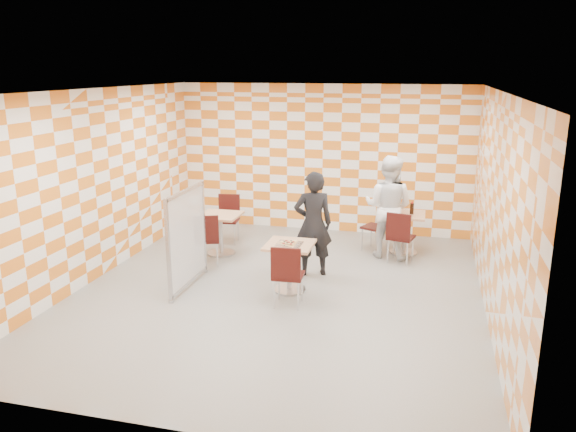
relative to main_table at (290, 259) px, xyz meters
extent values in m
plane|color=gray|center=(-0.15, -0.09, -0.51)|extent=(7.00, 7.00, 0.00)
plane|color=white|center=(-0.15, -0.09, 2.49)|extent=(7.00, 7.00, 0.00)
plane|color=white|center=(-0.15, 3.41, 0.99)|extent=(6.00, 0.00, 6.00)
plane|color=white|center=(-3.15, -0.09, 0.99)|extent=(0.00, 7.00, 7.00)
plane|color=white|center=(2.85, -0.09, 0.99)|extent=(0.00, 7.00, 7.00)
cube|color=tan|center=(0.00, 0.00, 0.22)|extent=(0.70, 0.70, 0.04)
cylinder|color=#A5A5AA|center=(0.00, 0.00, -0.14)|extent=(0.08, 0.08, 0.70)
cylinder|color=#A5A5AA|center=(0.00, 0.00, -0.49)|extent=(0.50, 0.50, 0.03)
cube|color=tan|center=(1.60, 2.25, 0.22)|extent=(0.70, 0.70, 0.04)
cylinder|color=#A5A5AA|center=(1.60, 2.25, -0.14)|extent=(0.08, 0.08, 0.70)
cylinder|color=#A5A5AA|center=(1.60, 2.25, -0.49)|extent=(0.50, 0.50, 0.03)
cube|color=tan|center=(-1.63, 1.38, 0.22)|extent=(0.70, 0.70, 0.04)
cylinder|color=#A5A5AA|center=(-1.63, 1.38, -0.14)|extent=(0.08, 0.08, 0.70)
cylinder|color=#A5A5AA|center=(-1.63, 1.38, -0.49)|extent=(0.50, 0.50, 0.03)
cube|color=#340C0A|center=(0.12, -0.53, -0.06)|extent=(0.45, 0.45, 0.04)
cube|color=#340C0A|center=(0.13, -0.73, 0.19)|extent=(0.42, 0.07, 0.45)
cylinder|color=silver|center=(0.27, -0.35, -0.29)|extent=(0.03, 0.03, 0.43)
cylinder|color=silver|center=(-0.06, -0.37, -0.29)|extent=(0.03, 0.03, 0.43)
cylinder|color=silver|center=(0.30, -0.69, -0.29)|extent=(0.03, 0.03, 0.43)
cylinder|color=silver|center=(-0.04, -0.71, -0.29)|extent=(0.03, 0.03, 0.43)
cube|color=#340C0A|center=(1.57, 1.73, -0.06)|extent=(0.51, 0.51, 0.04)
cube|color=#340C0A|center=(1.52, 1.54, 0.19)|extent=(0.42, 0.14, 0.45)
cylinder|color=silver|center=(1.77, 1.86, -0.29)|extent=(0.03, 0.03, 0.43)
cylinder|color=silver|center=(1.44, 1.94, -0.29)|extent=(0.03, 0.03, 0.43)
cylinder|color=silver|center=(1.69, 1.53, -0.29)|extent=(0.03, 0.03, 0.43)
cylinder|color=silver|center=(1.36, 1.61, -0.29)|extent=(0.03, 0.03, 0.43)
cube|color=#340C0A|center=(1.07, 2.27, -0.06)|extent=(0.55, 0.55, 0.04)
cube|color=#340C0A|center=(1.25, 2.19, 0.19)|extent=(0.21, 0.40, 0.45)
cylinder|color=silver|center=(0.98, 2.49, -0.29)|extent=(0.03, 0.03, 0.43)
cylinder|color=silver|center=(0.85, 2.18, -0.29)|extent=(0.03, 0.03, 0.43)
cylinder|color=silver|center=(1.29, 2.35, -0.29)|extent=(0.03, 0.03, 0.43)
cylinder|color=silver|center=(1.16, 2.04, -0.29)|extent=(0.03, 0.03, 0.43)
cube|color=#340C0A|center=(-1.66, 0.79, -0.06)|extent=(0.55, 0.55, 0.04)
cube|color=#340C0A|center=(-1.59, 0.60, 0.19)|extent=(0.40, 0.19, 0.45)
cylinder|color=silver|center=(-1.57, 1.01, -0.29)|extent=(0.03, 0.03, 0.43)
cylinder|color=silver|center=(-1.88, 0.88, -0.29)|extent=(0.03, 0.03, 0.43)
cylinder|color=silver|center=(-1.44, 0.70, -0.29)|extent=(0.03, 0.03, 0.43)
cylinder|color=silver|center=(-1.76, 0.57, -0.29)|extent=(0.03, 0.03, 0.43)
cube|color=#340C0A|center=(-1.75, 2.06, -0.06)|extent=(0.47, 0.47, 0.04)
cube|color=#340C0A|center=(-1.78, 2.26, 0.19)|extent=(0.42, 0.09, 0.45)
cylinder|color=silver|center=(-1.90, 1.87, -0.29)|extent=(0.03, 0.03, 0.43)
cylinder|color=silver|center=(-1.56, 1.91, -0.29)|extent=(0.03, 0.03, 0.43)
cylinder|color=silver|center=(-1.94, 2.20, -0.29)|extent=(0.03, 0.03, 0.43)
cylinder|color=silver|center=(-1.60, 2.25, -0.29)|extent=(0.03, 0.03, 0.43)
cube|color=white|center=(-1.56, -0.23, 0.29)|extent=(0.02, 1.30, 1.40)
cube|color=#B2B2B7|center=(-1.56, -0.23, 1.01)|extent=(0.05, 1.30, 0.05)
cube|color=#B2B2B7|center=(-1.56, -0.23, -0.43)|extent=(0.05, 1.30, 0.05)
cube|color=#B2B2B7|center=(-1.56, -0.88, 0.29)|extent=(0.05, 0.05, 1.50)
cylinder|color=#B2B2B7|center=(-1.56, -0.88, -0.48)|extent=(0.08, 0.08, 0.05)
cube|color=#B2B2B7|center=(-1.56, 0.42, 0.29)|extent=(0.05, 0.05, 1.50)
cylinder|color=#B2B2B7|center=(-1.56, 0.42, -0.48)|extent=(0.08, 0.08, 0.05)
imported|color=black|center=(0.20, 0.78, 0.35)|extent=(0.73, 0.60, 1.72)
imported|color=white|center=(1.31, 2.00, 0.41)|extent=(1.03, 0.89, 1.84)
cube|color=silver|center=(0.00, -0.02, 0.24)|extent=(0.38, 0.34, 0.01)
cone|color=tan|center=(0.00, -0.02, 0.26)|extent=(0.40, 0.40, 0.02)
cone|color=#F2D88C|center=(0.00, 0.00, 0.27)|extent=(0.33, 0.33, 0.01)
cylinder|color=maroon|center=(-0.06, -0.12, 0.28)|extent=(0.04, 0.04, 0.01)
cylinder|color=maroon|center=(0.05, -0.11, 0.28)|extent=(0.04, 0.04, 0.01)
cylinder|color=maroon|center=(0.00, -0.04, 0.28)|extent=(0.04, 0.04, 0.01)
cylinder|color=maroon|center=(-0.05, 0.01, 0.28)|extent=(0.04, 0.04, 0.01)
cylinder|color=maroon|center=(0.06, -0.01, 0.28)|extent=(0.04, 0.04, 0.01)
torus|color=black|center=(0.05, -0.05, 0.28)|extent=(0.03, 0.03, 0.01)
torus|color=black|center=(-0.02, -0.08, 0.28)|extent=(0.03, 0.03, 0.01)
torus|color=black|center=(0.02, 0.02, 0.28)|extent=(0.03, 0.03, 0.01)
torus|color=black|center=(-0.07, -0.04, 0.28)|extent=(0.03, 0.03, 0.01)
cylinder|color=white|center=(1.46, 2.39, 0.32)|extent=(0.06, 0.06, 0.16)
cylinder|color=red|center=(1.46, 2.39, 0.42)|extent=(0.04, 0.04, 0.04)
cylinder|color=black|center=(1.71, 2.25, 0.34)|extent=(0.07, 0.07, 0.20)
cylinder|color=red|center=(1.71, 2.25, 0.46)|extent=(0.03, 0.03, 0.03)
camera|label=1|loc=(1.93, -7.79, 2.81)|focal=35.00mm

